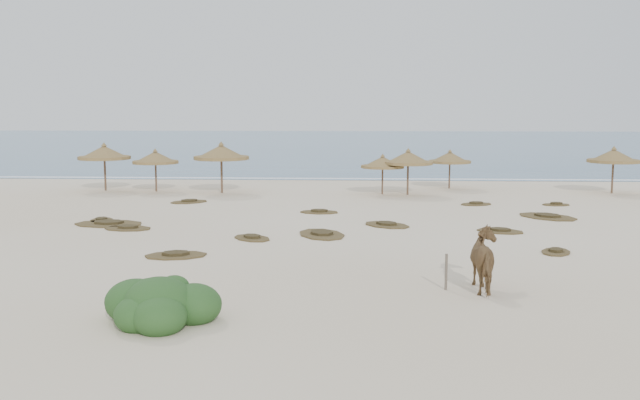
# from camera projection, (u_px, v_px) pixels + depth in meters

# --- Properties ---
(ground) EXTENTS (160.00, 160.00, 0.00)m
(ground) POSITION_uv_depth(u_px,v_px,m) (347.00, 252.00, 25.60)
(ground) COLOR beige
(ground) RESTS_ON ground
(ocean) EXTENTS (200.00, 100.00, 0.01)m
(ocean) POSITION_uv_depth(u_px,v_px,m) (354.00, 144.00, 99.87)
(ocean) COLOR #2B5B82
(ocean) RESTS_ON ground
(foam_line) EXTENTS (70.00, 0.60, 0.01)m
(foam_line) POSITION_uv_depth(u_px,v_px,m) (352.00, 179.00, 51.35)
(foam_line) COLOR white
(foam_line) RESTS_ON ground
(palapa_0) EXTENTS (3.56, 3.56, 2.99)m
(palapa_0) POSITION_uv_depth(u_px,v_px,m) (104.00, 153.00, 44.04)
(palapa_0) COLOR brown
(palapa_0) RESTS_ON ground
(palapa_1) EXTENTS (3.24, 3.24, 2.65)m
(palapa_1) POSITION_uv_depth(u_px,v_px,m) (155.00, 158.00, 43.61)
(palapa_1) COLOR brown
(palapa_1) RESTS_ON ground
(palapa_2) EXTENTS (4.22, 4.22, 3.12)m
(palapa_2) POSITION_uv_depth(u_px,v_px,m) (221.00, 153.00, 42.78)
(palapa_2) COLOR brown
(palapa_2) RESTS_ON ground
(palapa_3) EXTENTS (3.30, 3.30, 2.42)m
(palapa_3) POSITION_uv_depth(u_px,v_px,m) (383.00, 163.00, 42.18)
(palapa_3) COLOR brown
(palapa_3) RESTS_ON ground
(palapa_4) EXTENTS (3.52, 3.52, 2.77)m
(palapa_4) POSITION_uv_depth(u_px,v_px,m) (408.00, 159.00, 41.98)
(palapa_4) COLOR brown
(palapa_4) RESTS_ON ground
(palapa_5) EXTENTS (3.55, 3.55, 2.50)m
(palapa_5) POSITION_uv_depth(u_px,v_px,m) (450.00, 158.00, 45.21)
(palapa_5) COLOR brown
(palapa_5) RESTS_ON ground
(palapa_6) EXTENTS (3.05, 3.05, 2.86)m
(palapa_6) POSITION_uv_depth(u_px,v_px,m) (614.00, 157.00, 42.62)
(palapa_6) COLOR brown
(palapa_6) RESTS_ON ground
(horse) EXTENTS (1.06, 2.13, 1.76)m
(horse) POSITION_uv_depth(u_px,v_px,m) (488.00, 260.00, 20.17)
(horse) COLOR olive
(horse) RESTS_ON ground
(fence_post_near) EXTENTS (0.09, 0.09, 1.05)m
(fence_post_near) POSITION_uv_depth(u_px,v_px,m) (446.00, 272.00, 20.30)
(fence_post_near) COLOR #665A4D
(fence_post_near) RESTS_ON ground
(bush) EXTENTS (2.91, 2.56, 1.30)m
(bush) POSITION_uv_depth(u_px,v_px,m) (160.00, 305.00, 17.23)
(bush) COLOR #2C4E21
(bush) RESTS_ON ground
(scrub_0) EXTENTS (2.19, 1.56, 0.16)m
(scrub_0) POSITION_uv_depth(u_px,v_px,m) (128.00, 228.00, 30.41)
(scrub_0) COLOR brown
(scrub_0) RESTS_ON ground
(scrub_1) EXTENTS (3.12, 2.08, 0.16)m
(scrub_1) POSITION_uv_depth(u_px,v_px,m) (109.00, 223.00, 31.60)
(scrub_1) COLOR brown
(scrub_1) RESTS_ON ground
(scrub_2) EXTENTS (2.10, 2.14, 0.16)m
(scrub_2) POSITION_uv_depth(u_px,v_px,m) (252.00, 238.00, 28.16)
(scrub_2) COLOR brown
(scrub_2) RESTS_ON ground
(scrub_3) EXTENTS (2.66, 2.65, 0.16)m
(scrub_3) POSITION_uv_depth(u_px,v_px,m) (387.00, 225.00, 31.28)
(scrub_3) COLOR brown
(scrub_3) RESTS_ON ground
(scrub_4) EXTENTS (2.28, 1.89, 0.16)m
(scrub_4) POSITION_uv_depth(u_px,v_px,m) (500.00, 231.00, 29.72)
(scrub_4) COLOR brown
(scrub_4) RESTS_ON ground
(scrub_5) EXTENTS (3.38, 3.48, 0.16)m
(scrub_5) POSITION_uv_depth(u_px,v_px,m) (547.00, 216.00, 33.60)
(scrub_5) COLOR brown
(scrub_5) RESTS_ON ground
(scrub_6) EXTENTS (2.47, 2.29, 0.16)m
(scrub_6) POSITION_uv_depth(u_px,v_px,m) (189.00, 201.00, 38.85)
(scrub_6) COLOR brown
(scrub_6) RESTS_ON ground
(scrub_7) EXTENTS (2.05, 1.72, 0.16)m
(scrub_7) POSITION_uv_depth(u_px,v_px,m) (476.00, 204.00, 37.92)
(scrub_7) COLOR brown
(scrub_7) RESTS_ON ground
(scrub_8) EXTENTS (1.30, 1.73, 0.16)m
(scrub_8) POSITION_uv_depth(u_px,v_px,m) (102.00, 220.00, 32.55)
(scrub_8) COLOR brown
(scrub_8) RESTS_ON ground
(scrub_9) EXTENTS (2.60, 3.16, 0.16)m
(scrub_9) POSITION_uv_depth(u_px,v_px,m) (322.00, 234.00, 28.97)
(scrub_9) COLOR brown
(scrub_9) RESTS_ON ground
(scrub_10) EXTENTS (1.56, 1.11, 0.16)m
(scrub_10) POSITION_uv_depth(u_px,v_px,m) (556.00, 204.00, 37.73)
(scrub_10) COLOR brown
(scrub_10) RESTS_ON ground
(scrub_11) EXTENTS (2.44, 1.87, 0.16)m
(scrub_11) POSITION_uv_depth(u_px,v_px,m) (176.00, 255.00, 24.90)
(scrub_11) COLOR brown
(scrub_11) RESTS_ON ground
(scrub_12) EXTENTS (1.49, 1.79, 0.16)m
(scrub_12) POSITION_uv_depth(u_px,v_px,m) (556.00, 252.00, 25.48)
(scrub_12) COLOR brown
(scrub_12) RESTS_ON ground
(scrub_13) EXTENTS (2.02, 1.42, 0.16)m
(scrub_13) POSITION_uv_depth(u_px,v_px,m) (319.00, 212.00, 35.09)
(scrub_13) COLOR brown
(scrub_13) RESTS_ON ground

